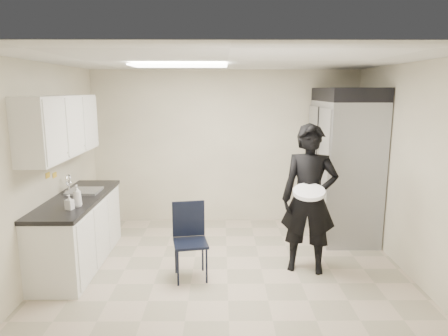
{
  "coord_description": "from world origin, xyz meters",
  "views": [
    {
      "loc": [
        -0.07,
        -4.78,
        2.27
      ],
      "look_at": [
        -0.04,
        0.2,
        1.29
      ],
      "focal_mm": 32.0,
      "sensor_mm": 36.0,
      "label": 1
    }
  ],
  "objects_px": {
    "lower_counter": "(79,232)",
    "commercial_fridge": "(344,170)",
    "man_tuxedo": "(309,199)",
    "folding_chair": "(190,243)"
  },
  "relations": [
    {
      "from": "lower_counter",
      "to": "commercial_fridge",
      "type": "relative_size",
      "value": 0.9
    },
    {
      "from": "lower_counter",
      "to": "man_tuxedo",
      "type": "xyz_separation_m",
      "value": [
        2.97,
        -0.21,
        0.51
      ]
    },
    {
      "from": "folding_chair",
      "to": "man_tuxedo",
      "type": "distance_m",
      "value": 1.56
    },
    {
      "from": "man_tuxedo",
      "to": "commercial_fridge",
      "type": "bearing_deg",
      "value": 71.34
    },
    {
      "from": "lower_counter",
      "to": "commercial_fridge",
      "type": "height_order",
      "value": "commercial_fridge"
    },
    {
      "from": "commercial_fridge",
      "to": "man_tuxedo",
      "type": "relative_size",
      "value": 1.12
    },
    {
      "from": "lower_counter",
      "to": "commercial_fridge",
      "type": "xyz_separation_m",
      "value": [
        3.78,
        1.07,
        0.62
      ]
    },
    {
      "from": "folding_chair",
      "to": "man_tuxedo",
      "type": "xyz_separation_m",
      "value": [
        1.46,
        0.22,
        0.49
      ]
    },
    {
      "from": "lower_counter",
      "to": "commercial_fridge",
      "type": "bearing_deg",
      "value": 15.88
    },
    {
      "from": "folding_chair",
      "to": "lower_counter",
      "type": "bearing_deg",
      "value": 153.34
    }
  ]
}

